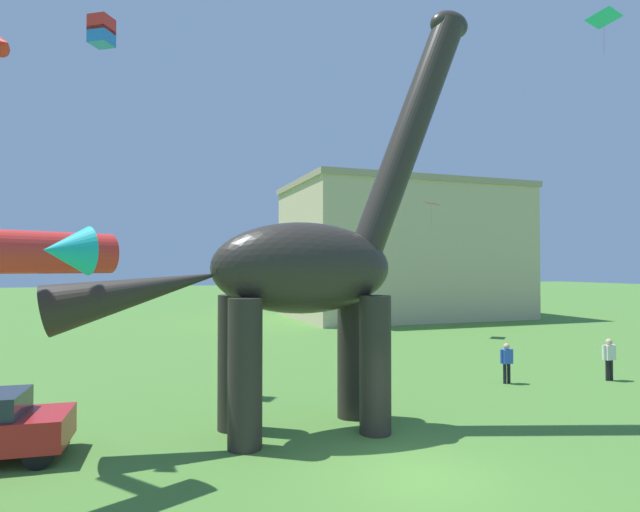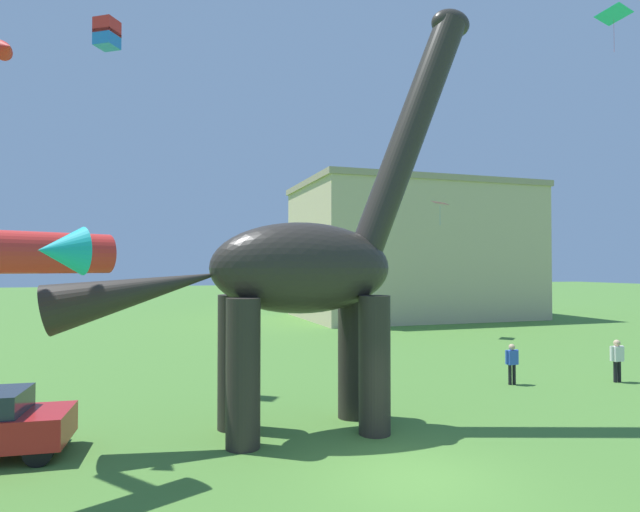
% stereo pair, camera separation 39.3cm
% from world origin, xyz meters
% --- Properties ---
extents(ground_plane, '(240.00, 240.00, 0.00)m').
position_xyz_m(ground_plane, '(0.00, 0.00, 0.00)').
color(ground_plane, '#4C7F33').
extents(dinosaur_sculpture, '(11.65, 2.47, 12.18)m').
position_xyz_m(dinosaur_sculpture, '(-1.39, 3.71, 4.40)').
color(dinosaur_sculpture, '#2D2823').
rests_on(dinosaur_sculpture, ground_plane).
extents(person_watching_child, '(0.57, 0.25, 1.52)m').
position_xyz_m(person_watching_child, '(7.75, 6.71, 0.92)').
color(person_watching_child, black).
rests_on(person_watching_child, ground_plane).
extents(person_vendor_side, '(0.61, 0.27, 1.63)m').
position_xyz_m(person_vendor_side, '(11.88, 5.82, 0.99)').
color(person_vendor_side, black).
rests_on(person_vendor_side, ground_plane).
extents(kite_high_left, '(3.07, 3.08, 0.88)m').
position_xyz_m(kite_high_left, '(-7.33, 1.34, 4.72)').
color(kite_high_left, red).
extents(kite_far_left, '(1.98, 1.71, 2.06)m').
position_xyz_m(kite_far_left, '(16.79, 10.31, 17.10)').
color(kite_far_left, '#19B2B7').
extents(kite_mid_center, '(1.55, 1.55, 1.55)m').
position_xyz_m(kite_mid_center, '(12.49, 19.78, 8.55)').
color(kite_mid_center, pink).
extents(kite_near_low, '(1.01, 1.01, 1.05)m').
position_xyz_m(kite_near_low, '(-6.87, 11.10, 13.21)').
color(kite_near_low, red).
extents(background_building_block, '(19.90, 12.68, 11.72)m').
position_xyz_m(background_building_block, '(16.96, 32.09, 5.87)').
color(background_building_block, '#CCB78E').
rests_on(background_building_block, ground_plane).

